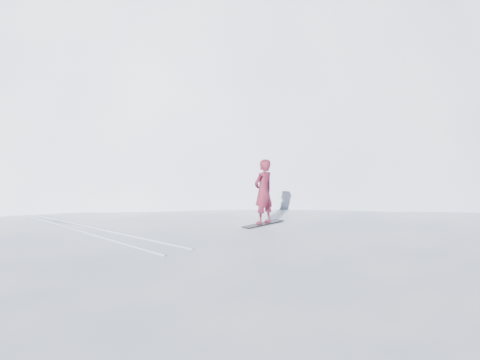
{
  "coord_description": "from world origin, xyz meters",
  "views": [
    {
      "loc": [
        -7.24,
        -7.97,
        5.44
      ],
      "look_at": [
        2.14,
        3.61,
        3.5
      ],
      "focal_mm": 40.0,
      "sensor_mm": 36.0,
      "label": 1
    }
  ],
  "objects": [
    {
      "name": "near_ridge",
      "position": [
        1.0,
        3.0,
        0.0
      ],
      "size": [
        36.0,
        28.0,
        4.8
      ],
      "primitive_type": "ellipsoid",
      "color": "white",
      "rests_on": "ground"
    },
    {
      "name": "summit_peak",
      "position": [
        22.0,
        26.0,
        0.0
      ],
      "size": [
        60.0,
        56.0,
        56.0
      ],
      "primitive_type": "ellipsoid",
      "color": "white",
      "rests_on": "ground"
    },
    {
      "name": "peak_shoulder",
      "position": [
        10.0,
        20.0,
        0.0
      ],
      "size": [
        28.0,
        24.0,
        18.0
      ],
      "primitive_type": "ellipsoid",
      "color": "white",
      "rests_on": "ground"
    },
    {
      "name": "wind_bumps",
      "position": [
        -0.56,
        2.12,
        0.0
      ],
      "size": [
        16.0,
        14.4,
        1.0
      ],
      "color": "white",
      "rests_on": "ground"
    },
    {
      "name": "snowboard",
      "position": [
        2.14,
        2.61,
        2.41
      ],
      "size": [
        1.42,
        0.4,
        0.02
      ],
      "primitive_type": "cube",
      "rotation": [
        0.0,
        0.0,
        0.1
      ],
      "color": "black",
      "rests_on": "near_ridge"
    },
    {
      "name": "snowboarder",
      "position": [
        2.14,
        2.61,
        3.29
      ],
      "size": [
        0.67,
        0.48,
        1.73
      ],
      "primitive_type": "imported",
      "rotation": [
        0.0,
        0.0,
        3.24
      ],
      "color": "maroon",
      "rests_on": "snowboard"
    },
    {
      "name": "board_tracks",
      "position": [
        -1.73,
        4.53,
        2.42
      ],
      "size": [
        1.62,
        5.95,
        0.04
      ],
      "color": "silver",
      "rests_on": "ground"
    }
  ]
}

